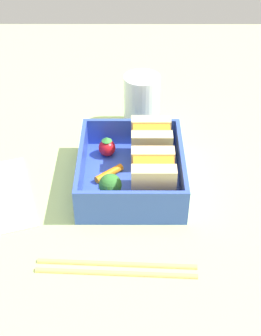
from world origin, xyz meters
TOP-DOWN VIEW (x-y plane):
  - ground_plane at (0.00, 0.00)cm, footprint 120.00×120.00cm
  - bento_tray at (0.00, 0.00)cm, footprint 17.07×14.63cm
  - bento_rim at (0.00, 0.00)cm, footprint 17.07×14.63cm
  - sandwich_left at (-3.82, 2.89)cm, footprint 5.90×5.77cm
  - sandwich_center_left at (3.82, 2.89)cm, footprint 5.90×5.77cm
  - strawberry_far_left at (-5.14, -3.63)cm, footprint 2.57×2.57cm
  - carrot_stick_far_left at (-0.37, -3.16)cm, footprint 3.80×4.12cm
  - broccoli_floret at (4.77, -2.76)cm, footprint 3.06×3.06cm
  - chopstick_pair at (15.80, -1.72)cm, footprint 3.01×19.16cm
  - drinking_glass at (-14.98, 1.70)cm, footprint 5.87×5.87cm

SIDE VIEW (x-z plane):
  - ground_plane at x=0.00cm, z-range -2.00..0.00cm
  - chopstick_pair at x=15.80cm, z-range 0.00..0.70cm
  - bento_tray at x=0.00cm, z-range 0.00..1.20cm
  - carrot_stick_far_left at x=-0.37cm, z-range 1.20..2.23cm
  - strawberry_far_left at x=-5.14cm, z-range 1.02..4.20cm
  - bento_rim at x=0.00cm, z-range 1.20..5.45cm
  - broccoli_floret at x=4.77cm, z-range 1.51..5.48cm
  - sandwich_left at x=-3.82cm, z-range 1.20..7.22cm
  - sandwich_center_left at x=3.82cm, z-range 1.20..7.22cm
  - drinking_glass at x=-14.98cm, z-range 0.00..9.16cm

